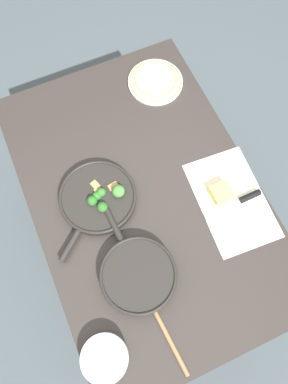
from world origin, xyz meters
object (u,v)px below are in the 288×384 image
Objects in this scene: skillet_broccoli at (98,198)px; dinner_plate_stack at (155,81)px; cheese_block at (221,193)px; grater_knife at (241,201)px; prep_bowl_steel at (105,358)px; skillet_eggs at (138,275)px; wooden_spoon at (156,313)px.

dinner_plate_stack is at bearing -175.68° from skillet_broccoli.
grater_knife is at bearing 45.63° from cheese_block.
dinner_plate_stack is 1.09m from prep_bowl_steel.
cheese_block is (-0.15, 0.41, -0.01)m from skillet_eggs.
cheese_block is 0.51× the size of prep_bowl_steel.
wooden_spoon is at bearing 54.11° from skillet_broccoli.
skillet_eggs is 1.15× the size of wooden_spoon.
grater_knife is 2.99× the size of cheese_block.
grater_knife is 1.53× the size of prep_bowl_steel.
skillet_eggs is 0.43m from cheese_block.
wooden_spoon is at bearing -24.58° from dinner_plate_stack.
skillet_broccoli is at bearing -25.22° from grater_knife.
cheese_block is (-0.29, 0.40, 0.01)m from wooden_spoon.
cheese_block is (-0.06, -0.06, 0.01)m from grater_knife.
skillet_broccoli is 0.53m from grater_knife.
skillet_eggs is (0.32, 0.02, 0.00)m from skillet_broccoli.
skillet_eggs is at bearing -2.22° from wooden_spoon.
cheese_block is 0.33× the size of dinner_plate_stack.
skillet_eggs is at bearing 10.88° from grater_knife.
wooden_spoon is 0.94m from dinner_plate_stack.
dinner_plate_stack reaches higher than grater_knife.
cheese_block reaches higher than dinner_plate_stack.
skillet_eggs is at bearing 54.79° from skillet_broccoli.
skillet_eggs is 0.47m from grater_knife.
prep_bowl_steel is at bearing -33.12° from dinner_plate_stack.
skillet_broccoli is at bearing -111.19° from cheese_block.
cheese_block is at bearing 119.43° from skillet_broccoli.
skillet_broccoli reaches higher than dinner_plate_stack.
wooden_spoon is 0.21m from prep_bowl_steel.
skillet_eggs is 0.28m from prep_bowl_steel.
prep_bowl_steel is at bearing -60.30° from cheese_block.
dinner_plate_stack is (-0.85, 0.39, 0.00)m from wooden_spoon.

